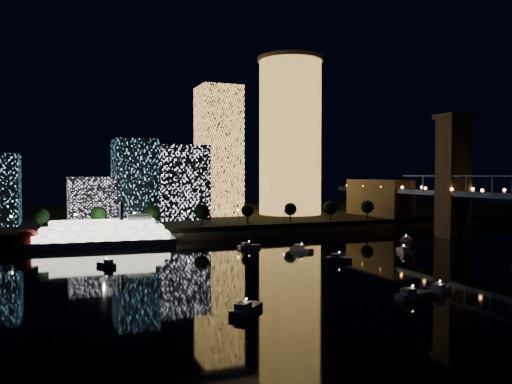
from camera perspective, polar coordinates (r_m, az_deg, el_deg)
ground at (r=139.70m, az=16.41°, el=-8.61°), size 520.00×520.00×0.00m
far_bank at (r=281.57m, az=-4.39°, el=-2.70°), size 420.00×160.00×5.00m
seawall at (r=209.13m, az=2.20°, el=-4.60°), size 420.00×6.00×3.00m
tower_cylindrical at (r=260.87m, az=3.93°, el=6.39°), size 34.00×34.00×80.84m
tower_rectangular at (r=253.36m, az=-4.30°, el=4.67°), size 20.35×20.35×64.74m
midrise_blocks at (r=227.94m, az=-15.84°, el=0.73°), size 99.99×30.24×35.72m
riverboat at (r=185.59m, az=-17.77°, el=-4.71°), size 54.42×15.81×16.17m
motorboats at (r=149.11m, az=12.89°, el=-7.59°), size 135.24×81.13×2.78m
esplanade_trees at (r=204.00m, az=-5.80°, el=-2.25°), size 165.74×6.46×8.73m
street_lamps at (r=208.40m, az=-7.73°, el=-2.56°), size 132.70×0.70×5.65m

